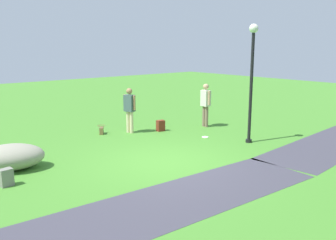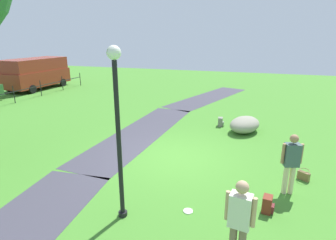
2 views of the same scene
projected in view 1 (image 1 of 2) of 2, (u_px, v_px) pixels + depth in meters
ground_plane at (165, 162)px, 10.00m from camera, size 48.00×48.00×0.00m
footpath_segment_mid at (156, 207)px, 7.21m from camera, size 8.09×2.31×0.01m
lamp_post at (252, 71)px, 11.52m from camera, size 0.28×0.28×3.74m
lawn_boulder at (11, 157)px, 9.33m from camera, size 1.92×1.61×0.65m
woman_with_handbag at (130, 107)px, 13.11m from camera, size 0.33×0.50×1.61m
man_near_boulder at (206, 102)px, 14.09m from camera, size 0.29×0.51×1.66m
handbag_on_grass at (101, 130)px, 13.08m from camera, size 0.38×0.38×0.31m
backpack_by_boulder at (6, 178)px, 8.27m from camera, size 0.30×0.29×0.40m
spare_backpack_on_lawn at (160, 126)px, 13.52m from camera, size 0.31×0.29×0.40m
frisbee_on_grass at (205, 137)px, 12.62m from camera, size 0.22×0.22×0.02m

